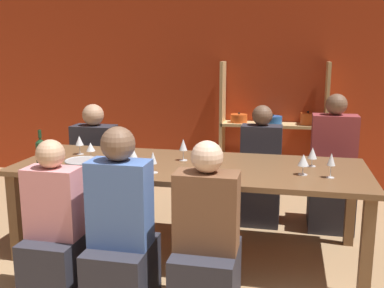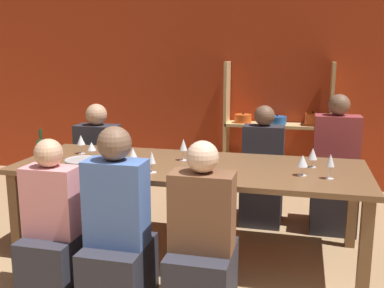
{
  "view_description": "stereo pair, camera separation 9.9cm",
  "coord_description": "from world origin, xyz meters",
  "px_view_note": "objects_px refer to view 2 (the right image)",
  "views": [
    {
      "loc": [
        0.9,
        -1.81,
        1.65
      ],
      "look_at": [
        0.12,
        1.73,
        0.91
      ],
      "focal_mm": 42.0,
      "sensor_mm": 36.0,
      "label": 1
    },
    {
      "loc": [
        1.0,
        -1.79,
        1.65
      ],
      "look_at": [
        0.12,
        1.73,
        0.91
      ],
      "focal_mm": 42.0,
      "sensor_mm": 36.0,
      "label": 2
    }
  ],
  "objects_px": {
    "wine_bottle_green": "(42,152)",
    "wine_glass_white_b": "(330,161)",
    "person_near_b": "(118,241)",
    "wine_glass_empty_a": "(183,145)",
    "person_far_b": "(334,180)",
    "wine_glass_empty_b": "(303,161)",
    "shelf_unit": "(276,143)",
    "wine_glass_white_d": "(133,153)",
    "wine_glass_red_b": "(313,154)",
    "wine_glass_white_a": "(92,147)",
    "person_far_a": "(262,180)",
    "mixing_bowl": "(83,164)",
    "wine_glass_red_a": "(81,141)",
    "wine_glass_white_c": "(152,159)",
    "person_near_a": "(54,238)",
    "dining_table": "(189,173)",
    "person_near_c": "(202,253)",
    "person_far_c": "(99,171)"
  },
  "relations": [
    {
      "from": "wine_glass_red_b",
      "to": "wine_glass_white_d",
      "type": "bearing_deg",
      "value": -167.03
    },
    {
      "from": "wine_glass_white_d",
      "to": "person_near_b",
      "type": "relative_size",
      "value": 0.13
    },
    {
      "from": "wine_glass_white_d",
      "to": "wine_glass_empty_b",
      "type": "bearing_deg",
      "value": 2.03
    },
    {
      "from": "mixing_bowl",
      "to": "person_near_c",
      "type": "distance_m",
      "value": 1.23
    },
    {
      "from": "wine_glass_white_b",
      "to": "person_far_a",
      "type": "height_order",
      "value": "person_far_a"
    },
    {
      "from": "person_near_b",
      "to": "wine_glass_empty_b",
      "type": "bearing_deg",
      "value": 33.38
    },
    {
      "from": "shelf_unit",
      "to": "person_near_a",
      "type": "xyz_separation_m",
      "value": [
        -1.32,
        -2.84,
        -0.18
      ]
    },
    {
      "from": "wine_glass_empty_a",
      "to": "person_far_a",
      "type": "height_order",
      "value": "person_far_a"
    },
    {
      "from": "wine_glass_empty_a",
      "to": "wine_glass_white_d",
      "type": "distance_m",
      "value": 0.45
    },
    {
      "from": "mixing_bowl",
      "to": "person_far_a",
      "type": "distance_m",
      "value": 1.82
    },
    {
      "from": "wine_bottle_green",
      "to": "wine_glass_empty_a",
      "type": "relative_size",
      "value": 1.65
    },
    {
      "from": "wine_glass_white_b",
      "to": "wine_glass_white_c",
      "type": "bearing_deg",
      "value": -173.62
    },
    {
      "from": "wine_glass_empty_a",
      "to": "person_near_a",
      "type": "bearing_deg",
      "value": -124.43
    },
    {
      "from": "mixing_bowl",
      "to": "wine_glass_empty_b",
      "type": "xyz_separation_m",
      "value": [
        1.65,
        0.24,
        0.06
      ]
    },
    {
      "from": "wine_glass_empty_a",
      "to": "wine_glass_white_a",
      "type": "relative_size",
      "value": 1.29
    },
    {
      "from": "wine_glass_red_a",
      "to": "wine_bottle_green",
      "type": "bearing_deg",
      "value": -98.3
    },
    {
      "from": "dining_table",
      "to": "wine_glass_red_b",
      "type": "distance_m",
      "value": 1.0
    },
    {
      "from": "mixing_bowl",
      "to": "person_near_a",
      "type": "distance_m",
      "value": 0.63
    },
    {
      "from": "wine_glass_empty_a",
      "to": "wine_glass_white_a",
      "type": "height_order",
      "value": "wine_glass_empty_a"
    },
    {
      "from": "wine_glass_white_d",
      "to": "person_far_a",
      "type": "height_order",
      "value": "person_far_a"
    },
    {
      "from": "wine_glass_white_c",
      "to": "person_near_a",
      "type": "relative_size",
      "value": 0.15
    },
    {
      "from": "wine_glass_white_b",
      "to": "person_far_c",
      "type": "xyz_separation_m",
      "value": [
        -2.31,
        1.03,
        -0.48
      ]
    },
    {
      "from": "wine_glass_empty_a",
      "to": "wine_glass_red_b",
      "type": "xyz_separation_m",
      "value": [
        1.05,
        0.02,
        -0.03
      ]
    },
    {
      "from": "wine_glass_white_b",
      "to": "person_far_c",
      "type": "distance_m",
      "value": 2.57
    },
    {
      "from": "wine_glass_white_c",
      "to": "wine_glass_white_a",
      "type": "bearing_deg",
      "value": 154.37
    },
    {
      "from": "wine_bottle_green",
      "to": "person_far_a",
      "type": "height_order",
      "value": "person_far_a"
    },
    {
      "from": "wine_bottle_green",
      "to": "person_near_b",
      "type": "relative_size",
      "value": 0.25
    },
    {
      "from": "wine_bottle_green",
      "to": "person_far_c",
      "type": "xyz_separation_m",
      "value": [
        -0.11,
        1.22,
        -0.48
      ]
    },
    {
      "from": "shelf_unit",
      "to": "wine_bottle_green",
      "type": "bearing_deg",
      "value": -125.67
    },
    {
      "from": "wine_glass_empty_a",
      "to": "person_far_a",
      "type": "distance_m",
      "value": 1.06
    },
    {
      "from": "person_far_b",
      "to": "wine_bottle_green",
      "type": "bearing_deg",
      "value": 27.65
    },
    {
      "from": "wine_glass_white_b",
      "to": "person_near_b",
      "type": "xyz_separation_m",
      "value": [
        -1.34,
        -0.72,
        -0.44
      ]
    },
    {
      "from": "wine_glass_white_a",
      "to": "wine_glass_red_b",
      "type": "relative_size",
      "value": 0.92
    },
    {
      "from": "wine_bottle_green",
      "to": "wine_glass_white_b",
      "type": "height_order",
      "value": "wine_bottle_green"
    },
    {
      "from": "dining_table",
      "to": "person_far_b",
      "type": "height_order",
      "value": "person_far_b"
    },
    {
      "from": "wine_glass_white_d",
      "to": "person_near_c",
      "type": "height_order",
      "value": "person_near_c"
    },
    {
      "from": "wine_glass_white_a",
      "to": "wine_glass_white_c",
      "type": "bearing_deg",
      "value": -25.63
    },
    {
      "from": "shelf_unit",
      "to": "wine_glass_empty_b",
      "type": "relative_size",
      "value": 9.85
    },
    {
      "from": "shelf_unit",
      "to": "wine_glass_empty_b",
      "type": "xyz_separation_m",
      "value": [
        0.31,
        -2.12,
        0.29
      ]
    },
    {
      "from": "wine_glass_empty_b",
      "to": "person_near_c",
      "type": "relative_size",
      "value": 0.14
    },
    {
      "from": "person_near_c",
      "to": "wine_glass_white_a",
      "type": "bearing_deg",
      "value": 143.49
    },
    {
      "from": "person_far_c",
      "to": "wine_glass_white_d",
      "type": "bearing_deg",
      "value": 128.03
    },
    {
      "from": "wine_glass_red_a",
      "to": "person_near_c",
      "type": "bearing_deg",
      "value": -37.08
    },
    {
      "from": "person_near_b",
      "to": "person_far_b",
      "type": "bearing_deg",
      "value": 50.04
    },
    {
      "from": "wine_glass_empty_a",
      "to": "person_far_b",
      "type": "height_order",
      "value": "person_far_b"
    },
    {
      "from": "shelf_unit",
      "to": "wine_glass_white_d",
      "type": "xyz_separation_m",
      "value": [
        -0.99,
        -2.17,
        0.29
      ]
    },
    {
      "from": "wine_glass_empty_b",
      "to": "wine_glass_white_a",
      "type": "bearing_deg",
      "value": 175.94
    },
    {
      "from": "wine_glass_empty_b",
      "to": "wine_glass_white_d",
      "type": "distance_m",
      "value": 1.31
    },
    {
      "from": "wine_glass_empty_b",
      "to": "person_far_b",
      "type": "distance_m",
      "value": 1.1
    },
    {
      "from": "wine_glass_white_d",
      "to": "wine_glass_red_a",
      "type": "bearing_deg",
      "value": 152.53
    }
  ]
}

